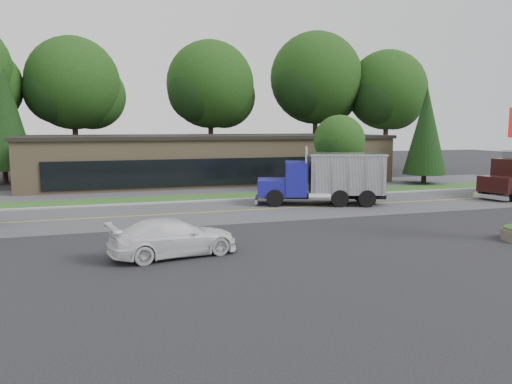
# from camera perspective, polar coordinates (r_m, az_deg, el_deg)

# --- Properties ---
(ground) EXTENTS (140.00, 140.00, 0.00)m
(ground) POSITION_cam_1_polar(r_m,az_deg,el_deg) (22.02, 3.56, -5.99)
(ground) COLOR #2C2C30
(ground) RESTS_ON ground
(road) EXTENTS (60.00, 8.00, 0.02)m
(road) POSITION_cam_1_polar(r_m,az_deg,el_deg) (30.42, -2.49, -2.19)
(road) COLOR slate
(road) RESTS_ON ground
(center_line) EXTENTS (60.00, 0.12, 0.01)m
(center_line) POSITION_cam_1_polar(r_m,az_deg,el_deg) (30.42, -2.49, -2.19)
(center_line) COLOR gold
(center_line) RESTS_ON ground
(curb) EXTENTS (60.00, 0.30, 0.12)m
(curb) POSITION_cam_1_polar(r_m,az_deg,el_deg) (34.45, -4.29, -1.05)
(curb) COLOR #9E9E99
(curb) RESTS_ON ground
(grass_verge) EXTENTS (60.00, 3.40, 0.03)m
(grass_verge) POSITION_cam_1_polar(r_m,az_deg,el_deg) (36.18, -4.93, -0.64)
(grass_verge) COLOR #244F1B
(grass_verge) RESTS_ON ground
(far_parking) EXTENTS (60.00, 7.00, 0.02)m
(far_parking) POSITION_cam_1_polar(r_m,az_deg,el_deg) (41.04, -6.44, 0.32)
(far_parking) COLOR slate
(far_parking) RESTS_ON ground
(strip_mall) EXTENTS (32.00, 12.00, 4.00)m
(strip_mall) POSITION_cam_1_polar(r_m,az_deg,el_deg) (47.10, -5.48, 3.71)
(strip_mall) COLOR #8B7455
(strip_mall) RESTS_ON ground
(tree_far_b) EXTENTS (9.81, 9.24, 14.00)m
(tree_far_b) POSITION_cam_1_polar(r_m,az_deg,el_deg) (54.28, -20.00, 11.13)
(tree_far_b) COLOR #382619
(tree_far_b) RESTS_ON ground
(tree_far_c) EXTENTS (10.04, 9.45, 14.32)m
(tree_far_c) POSITION_cam_1_polar(r_m,az_deg,el_deg) (55.52, -5.12, 11.67)
(tree_far_c) COLOR #382619
(tree_far_c) RESTS_ON ground
(tree_far_d) EXTENTS (10.99, 10.35, 15.68)m
(tree_far_d) POSITION_cam_1_polar(r_m,az_deg,el_deg) (58.42, 6.95, 12.30)
(tree_far_d) COLOR #382619
(tree_far_d) RESTS_ON ground
(tree_far_e) EXTENTS (9.63, 9.07, 13.74)m
(tree_far_e) POSITION_cam_1_polar(r_m,az_deg,el_deg) (60.30, 14.80, 10.77)
(tree_far_e) COLOR #382619
(tree_far_e) RESTS_ON ground
(evergreen_left) EXTENTS (5.37, 5.37, 12.20)m
(evergreen_left) POSITION_cam_1_polar(r_m,az_deg,el_deg) (50.70, -27.12, 8.51)
(evergreen_left) COLOR #382619
(evergreen_left) RESTS_ON ground
(evergreen_right) EXTENTS (3.78, 3.78, 8.60)m
(evergreen_right) POSITION_cam_1_polar(r_m,az_deg,el_deg) (47.00, 18.85, 6.65)
(evergreen_right) COLOR #382619
(evergreen_right) RESTS_ON ground
(tree_verge) EXTENTS (4.21, 3.96, 6.00)m
(tree_verge) POSITION_cam_1_polar(r_m,az_deg,el_deg) (39.29, 9.54, 5.52)
(tree_verge) COLOR #382619
(tree_verge) RESTS_ON ground
(dump_truck_blue) EXTENTS (8.56, 5.03, 3.36)m
(dump_truck_blue) POSITION_cam_1_polar(r_m,az_deg,el_deg) (33.03, 8.26, 1.68)
(dump_truck_blue) COLOR black
(dump_truck_blue) RESTS_ON ground
(rally_car) EXTENTS (5.43, 2.99, 1.49)m
(rally_car) POSITION_cam_1_polar(r_m,az_deg,el_deg) (20.24, -9.39, -5.12)
(rally_car) COLOR silver
(rally_car) RESTS_ON ground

